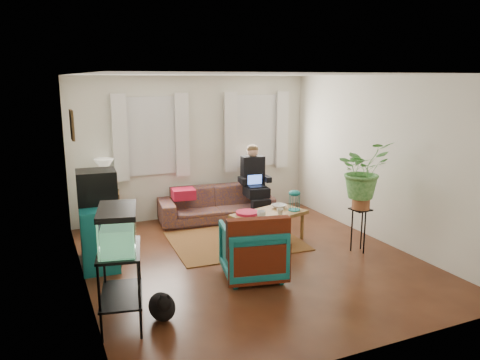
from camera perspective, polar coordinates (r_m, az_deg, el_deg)
name	(u,v)px	position (r m, az deg, el deg)	size (l,w,h in m)	color
floor	(251,260)	(6.79, 1.39, -9.77)	(4.50, 5.00, 0.01)	#4F2B14
ceiling	(252,75)	(6.29, 1.52, 12.73)	(4.50, 5.00, 0.01)	white
wall_back	(194,147)	(8.71, -5.63, 3.99)	(4.50, 0.01, 2.60)	silver
wall_front	(371,221)	(4.36, 15.72, -4.89)	(4.50, 0.01, 2.60)	silver
wall_left	(80,187)	(5.84, -18.93, -0.77)	(0.01, 5.00, 2.60)	silver
wall_right	(382,160)	(7.64, 16.89, 2.34)	(0.01, 5.00, 2.60)	silver
window_left	(151,136)	(8.44, -10.80, 5.28)	(1.08, 0.04, 1.38)	white
window_right	(255,131)	(9.13, 1.88, 6.01)	(1.08, 0.04, 1.38)	white
curtains_left	(152,137)	(8.36, -10.67, 5.22)	(1.36, 0.06, 1.50)	white
curtains_right	(257,131)	(9.05, 2.11, 5.96)	(1.36, 0.06, 1.50)	white
picture_frame	(73,125)	(6.58, -19.72, 6.33)	(0.04, 0.32, 0.40)	#3D2616
area_rug	(235,241)	(7.53, -0.57, -7.45)	(2.00, 1.60, 0.01)	brown
sofa	(216,198)	(8.55, -2.97, -2.26)	(2.06, 0.81, 0.81)	brown
seated_person	(254,184)	(8.71, 1.75, -0.55)	(0.51, 0.63, 1.23)	black
side_table	(107,210)	(8.40, -15.90, -3.58)	(0.44, 0.44, 0.64)	#412B18
table_lamp	(105,177)	(8.26, -16.14, 0.41)	(0.33, 0.33, 0.59)	white
dresser	(99,234)	(6.83, -16.85, -6.35)	(0.48, 0.96, 0.86)	#115369
crt_tv	(97,187)	(6.75, -17.09, -0.77)	(0.53, 0.48, 0.46)	black
aquarium_stand	(121,287)	(5.15, -14.28, -12.54)	(0.42, 0.76, 0.84)	black
aquarium	(118,228)	(4.92, -14.68, -5.71)	(0.38, 0.69, 0.44)	#7FD899
black_cat	(162,304)	(5.26, -9.51, -14.68)	(0.28, 0.43, 0.37)	black
armchair	(253,248)	(6.14, 1.56, -8.29)	(0.77, 0.72, 0.79)	#125B6D
serape_throw	(259,244)	(5.80, 2.28, -7.81)	(0.79, 0.18, 0.65)	#9E0A0A
coffee_table	(269,227)	(7.46, 3.55, -5.76)	(1.16, 0.63, 0.48)	brown
cup_a	(261,214)	(7.13, 2.61, -4.17)	(0.13, 0.13, 0.10)	white
cup_b	(280,212)	(7.28, 4.91, -3.87)	(0.11, 0.11, 0.10)	beige
bowl	(279,206)	(7.67, 4.76, -3.19)	(0.23, 0.23, 0.06)	white
snack_tray	(247,213)	(7.30, 0.91, -4.02)	(0.36, 0.36, 0.04)	#B21414
birdcage	(294,200)	(7.51, 6.65, -2.46)	(0.19, 0.19, 0.34)	#115B6B
plant_stand	(359,230)	(7.25, 14.34, -5.94)	(0.28, 0.28, 0.66)	black
potted_plant	(362,179)	(7.05, 14.68, 0.17)	(0.76, 0.65, 0.84)	#599947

